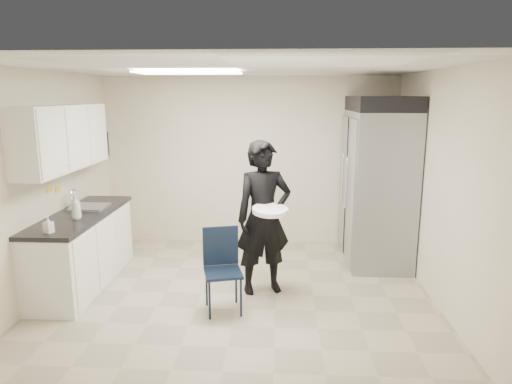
# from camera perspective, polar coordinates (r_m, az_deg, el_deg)

# --- Properties ---
(floor) EXTENTS (4.50, 4.50, 0.00)m
(floor) POSITION_cam_1_polar(r_m,az_deg,el_deg) (5.55, -2.18, -12.60)
(floor) COLOR tan
(floor) RESTS_ON ground
(ceiling) EXTENTS (4.50, 4.50, 0.00)m
(ceiling) POSITION_cam_1_polar(r_m,az_deg,el_deg) (5.06, -2.43, 15.27)
(ceiling) COLOR silver
(ceiling) RESTS_ON back_wall
(back_wall) EXTENTS (4.50, 0.00, 4.50)m
(back_wall) POSITION_cam_1_polar(r_m,az_deg,el_deg) (7.11, -0.79, 3.83)
(back_wall) COLOR beige
(back_wall) RESTS_ON floor
(left_wall) EXTENTS (0.00, 4.00, 4.00)m
(left_wall) POSITION_cam_1_polar(r_m,az_deg,el_deg) (5.81, -24.98, 0.84)
(left_wall) COLOR beige
(left_wall) RESTS_ON floor
(right_wall) EXTENTS (0.00, 4.00, 4.00)m
(right_wall) POSITION_cam_1_polar(r_m,az_deg,el_deg) (5.42, 22.10, 0.37)
(right_wall) COLOR beige
(right_wall) RESTS_ON floor
(ceiling_panel) EXTENTS (1.20, 0.60, 0.02)m
(ceiling_panel) POSITION_cam_1_polar(r_m,az_deg,el_deg) (5.54, -8.41, 14.56)
(ceiling_panel) COLOR white
(ceiling_panel) RESTS_ON ceiling
(lower_counter) EXTENTS (0.60, 1.90, 0.86)m
(lower_counter) POSITION_cam_1_polar(r_m,az_deg,el_deg) (6.06, -20.85, -6.89)
(lower_counter) COLOR silver
(lower_counter) RESTS_ON floor
(countertop) EXTENTS (0.64, 1.95, 0.05)m
(countertop) POSITION_cam_1_polar(r_m,az_deg,el_deg) (5.94, -21.18, -2.72)
(countertop) COLOR black
(countertop) RESTS_ON lower_counter
(sink) EXTENTS (0.42, 0.40, 0.14)m
(sink) POSITION_cam_1_polar(r_m,az_deg,el_deg) (6.15, -20.06, -2.28)
(sink) COLOR gray
(sink) RESTS_ON countertop
(faucet) EXTENTS (0.02, 0.02, 0.24)m
(faucet) POSITION_cam_1_polar(r_m,az_deg,el_deg) (6.20, -21.86, -0.89)
(faucet) COLOR silver
(faucet) RESTS_ON countertop
(upper_cabinets) EXTENTS (0.35, 1.80, 0.75)m
(upper_cabinets) POSITION_cam_1_polar(r_m,az_deg,el_deg) (5.84, -23.00, 6.28)
(upper_cabinets) COLOR silver
(upper_cabinets) RESTS_ON left_wall
(towel_dispenser) EXTENTS (0.22, 0.30, 0.35)m
(towel_dispenser) POSITION_cam_1_polar(r_m,az_deg,el_deg) (6.93, -19.22, 5.62)
(towel_dispenser) COLOR black
(towel_dispenser) RESTS_ON left_wall
(notice_sticker_left) EXTENTS (0.00, 0.12, 0.07)m
(notice_sticker_left) POSITION_cam_1_polar(r_m,az_deg,el_deg) (5.91, -24.42, 0.27)
(notice_sticker_left) COLOR yellow
(notice_sticker_left) RESTS_ON left_wall
(notice_sticker_right) EXTENTS (0.00, 0.12, 0.07)m
(notice_sticker_right) POSITION_cam_1_polar(r_m,az_deg,el_deg) (6.09, -23.53, 0.29)
(notice_sticker_right) COLOR yellow
(notice_sticker_right) RESTS_ON left_wall
(commercial_fridge) EXTENTS (0.80, 1.35, 2.10)m
(commercial_fridge) POSITION_cam_1_polar(r_m,az_deg,el_deg) (6.57, 14.92, 0.52)
(commercial_fridge) COLOR gray
(commercial_fridge) RESTS_ON floor
(fridge_compressor) EXTENTS (0.80, 1.35, 0.20)m
(fridge_compressor) POSITION_cam_1_polar(r_m,az_deg,el_deg) (6.44, 15.47, 10.59)
(fridge_compressor) COLOR black
(fridge_compressor) RESTS_ON commercial_fridge
(folding_chair) EXTENTS (0.48, 0.48, 0.88)m
(folding_chair) POSITION_cam_1_polar(r_m,az_deg,el_deg) (4.99, -4.14, -10.04)
(folding_chair) COLOR black
(folding_chair) RESTS_ON floor
(man_tuxedo) EXTENTS (0.77, 0.64, 1.81)m
(man_tuxedo) POSITION_cam_1_polar(r_m,az_deg,el_deg) (5.34, 0.95, -3.24)
(man_tuxedo) COLOR black
(man_tuxedo) RESTS_ON floor
(bucket_lid) EXTENTS (0.51, 0.51, 0.05)m
(bucket_lid) POSITION_cam_1_polar(r_m,az_deg,el_deg) (5.07, 1.78, -2.31)
(bucket_lid) COLOR white
(bucket_lid) RESTS_ON man_tuxedo
(soap_bottle_a) EXTENTS (0.14, 0.14, 0.28)m
(soap_bottle_a) POSITION_cam_1_polar(r_m,az_deg,el_deg) (5.65, -21.59, -1.75)
(soap_bottle_a) COLOR silver
(soap_bottle_a) RESTS_ON countertop
(soap_bottle_b) EXTENTS (0.10, 0.10, 0.18)m
(soap_bottle_b) POSITION_cam_1_polar(r_m,az_deg,el_deg) (5.20, -24.53, -3.73)
(soap_bottle_b) COLOR #AEAFBB
(soap_bottle_b) RESTS_ON countertop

